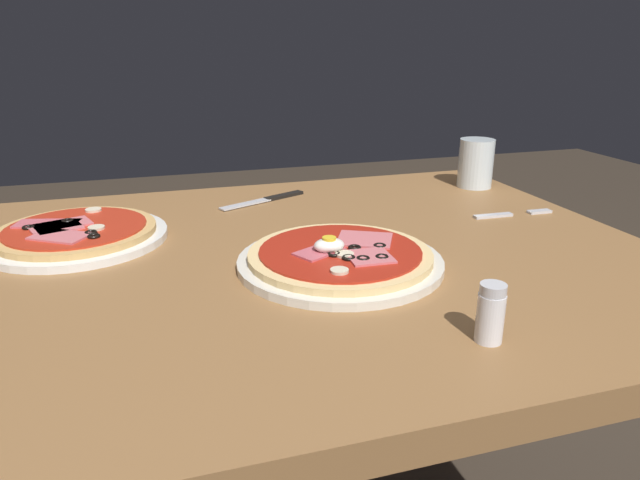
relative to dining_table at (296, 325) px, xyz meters
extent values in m
cube|color=olive|center=(0.00, 0.00, 0.10)|extent=(1.11, 0.88, 0.04)
cylinder|color=brown|center=(-0.50, 0.38, -0.28)|extent=(0.07, 0.07, 0.73)
cylinder|color=brown|center=(0.50, 0.38, -0.28)|extent=(0.07, 0.07, 0.73)
cylinder|color=silver|center=(0.05, -0.07, 0.13)|extent=(0.30, 0.30, 0.01)
cylinder|color=#E5C17F|center=(0.05, -0.07, 0.14)|extent=(0.26, 0.26, 0.01)
cylinder|color=#A82314|center=(0.05, -0.07, 0.15)|extent=(0.23, 0.23, 0.00)
torus|color=black|center=(0.07, -0.12, 0.15)|extent=(0.02, 0.02, 0.00)
torus|color=black|center=(0.03, -0.09, 0.15)|extent=(0.02, 0.02, 0.00)
torus|color=black|center=(0.07, -0.07, 0.15)|extent=(0.02, 0.02, 0.00)
torus|color=black|center=(0.05, -0.11, 0.15)|extent=(0.02, 0.02, 0.00)
torus|color=black|center=(0.11, -0.08, 0.15)|extent=(0.02, 0.02, 0.00)
torus|color=black|center=(0.09, -0.12, 0.15)|extent=(0.02, 0.02, 0.00)
cube|color=#D16B70|center=(0.10, -0.04, 0.15)|extent=(0.10, 0.10, 0.00)
cube|color=#D16B70|center=(0.08, -0.11, 0.15)|extent=(0.06, 0.06, 0.00)
cube|color=#C65B66|center=(0.02, -0.07, 0.15)|extent=(0.08, 0.07, 0.00)
cylinder|color=beige|center=(0.02, -0.15, 0.15)|extent=(0.02, 0.02, 0.00)
cylinder|color=beige|center=(0.05, -0.09, 0.15)|extent=(0.03, 0.03, 0.00)
ellipsoid|color=white|center=(0.03, -0.07, 0.16)|extent=(0.04, 0.03, 0.02)
cylinder|color=yellow|center=(0.03, -0.07, 0.17)|extent=(0.02, 0.02, 0.00)
cylinder|color=white|center=(-0.32, 0.16, 0.13)|extent=(0.28, 0.28, 0.01)
cylinder|color=tan|center=(-0.32, 0.16, 0.14)|extent=(0.25, 0.25, 0.01)
cylinder|color=#B72D19|center=(-0.32, 0.16, 0.15)|extent=(0.22, 0.22, 0.00)
torus|color=black|center=(-0.29, 0.09, 0.15)|extent=(0.02, 0.02, 0.00)
torus|color=black|center=(-0.39, 0.17, 0.15)|extent=(0.02, 0.02, 0.00)
torus|color=black|center=(-0.30, 0.11, 0.15)|extent=(0.02, 0.02, 0.00)
torus|color=black|center=(-0.34, 0.18, 0.15)|extent=(0.02, 0.02, 0.00)
cube|color=#D16B70|center=(-0.35, 0.17, 0.15)|extent=(0.10, 0.08, 0.00)
cube|color=#D16B70|center=(-0.34, 0.11, 0.15)|extent=(0.10, 0.09, 0.00)
cube|color=#D16B70|center=(-0.35, 0.15, 0.15)|extent=(0.08, 0.07, 0.00)
cube|color=#C65B66|center=(-0.37, 0.18, 0.15)|extent=(0.11, 0.07, 0.00)
cylinder|color=beige|center=(-0.30, 0.24, 0.15)|extent=(0.03, 0.03, 0.00)
cylinder|color=beige|center=(-0.29, 0.13, 0.15)|extent=(0.03, 0.03, 0.00)
cylinder|color=silver|center=(0.48, 0.28, 0.18)|extent=(0.07, 0.07, 0.10)
cylinder|color=silver|center=(0.48, 0.28, 0.15)|extent=(0.07, 0.07, 0.04)
cube|color=silver|center=(0.39, 0.07, 0.13)|extent=(0.08, 0.02, 0.00)
cube|color=silver|center=(0.49, 0.06, 0.13)|extent=(0.05, 0.00, 0.00)
cube|color=silver|center=(0.49, 0.07, 0.13)|extent=(0.05, 0.00, 0.00)
cube|color=silver|center=(0.49, 0.07, 0.13)|extent=(0.05, 0.00, 0.00)
cube|color=silver|center=(0.49, 0.08, 0.13)|extent=(0.05, 0.00, 0.00)
cube|color=silver|center=(-0.03, 0.28, 0.13)|extent=(0.11, 0.06, 0.00)
cube|color=black|center=(0.06, 0.32, 0.13)|extent=(0.09, 0.05, 0.01)
cylinder|color=white|center=(0.13, -0.32, 0.15)|extent=(0.03, 0.03, 0.05)
cylinder|color=silver|center=(0.13, -0.32, 0.18)|extent=(0.03, 0.03, 0.01)
camera|label=1|loc=(-0.21, -0.80, 0.44)|focal=32.52mm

